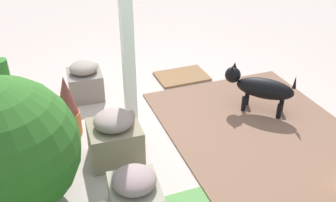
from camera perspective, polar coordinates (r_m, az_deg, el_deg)
ground_plane at (r=4.04m, az=-1.68°, el=-3.67°), size 12.00×12.00×0.00m
brick_path at (r=4.01m, az=13.91°, el=-4.83°), size 1.80×2.40×0.02m
porch_pillar at (r=3.52m, az=-6.16°, el=10.42°), size 0.11×0.11×2.14m
stone_planter_nearest at (r=4.57m, az=-12.22°, el=2.95°), size 0.41×0.44×0.44m
stone_planter_mid at (r=3.52m, az=-7.92°, el=-5.35°), size 0.48×0.44×0.49m
stone_planter_far at (r=3.00m, az=-4.93°, el=-13.59°), size 0.41×0.46×0.41m
round_shrub at (r=3.06m, az=-22.98°, el=-6.65°), size 1.09×1.09×1.09m
terracotta_pot_tall at (r=4.49m, az=-22.79°, el=0.84°), size 0.28×0.28×0.64m
terracotta_pot_spiky at (r=3.89m, az=-14.71°, el=-0.92°), size 0.23×0.23×0.65m
dog at (r=4.25m, az=13.48°, el=2.01°), size 0.64×0.63×0.52m
doormat at (r=5.00m, az=2.07°, el=3.69°), size 0.65×0.46×0.03m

